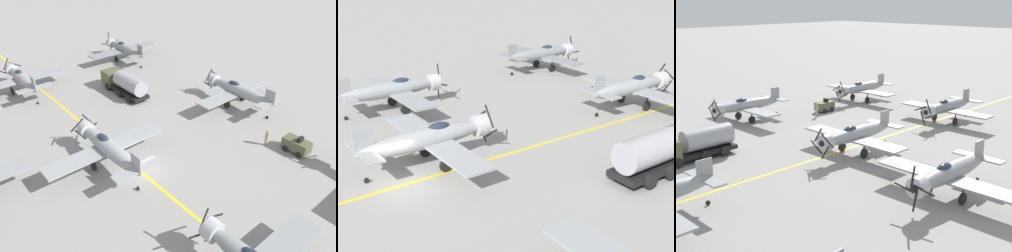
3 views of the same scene
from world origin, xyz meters
The scene contains 9 objects.
ground_plane centered at (0.00, 0.00, 0.00)m, with size 400.00×400.00×0.00m, color gray.
taxiway_stripe centered at (0.00, 0.00, 0.00)m, with size 0.30×160.00×0.01m, color yellow.
airplane_far_right centered at (15.37, 25.42, 2.01)m, with size 12.00×9.98×3.78m.
airplane_mid_right centered at (17.08, 2.85, 2.01)m, with size 12.00×9.98×3.65m.
airplane_mid_center centered at (-1.60, 2.78, 2.01)m, with size 12.00×9.98×3.65m.
airplane_far_center centered at (-1.97, 23.88, 2.01)m, with size 12.00×9.98×3.65m.
fuel_tanker centered at (8.23, 14.79, 1.51)m, with size 2.68×8.00×2.98m.
tow_tractor centered at (13.72, -7.42, 0.79)m, with size 1.57×2.60×1.79m.
ground_crew_walking centered at (12.41, -4.81, 0.99)m, with size 0.39×0.39×1.81m.
Camera 1 is at (-13.28, -19.49, 19.34)m, focal length 35.00 mm.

